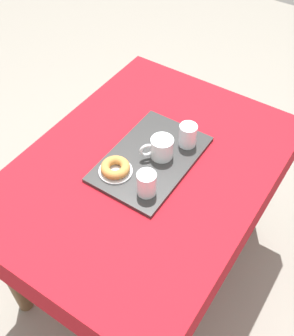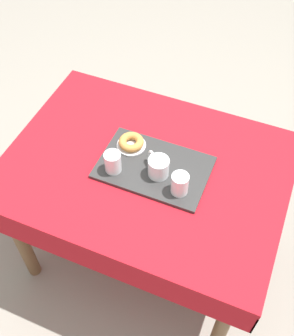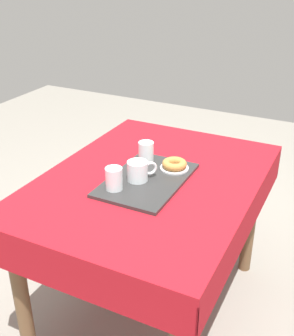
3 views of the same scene
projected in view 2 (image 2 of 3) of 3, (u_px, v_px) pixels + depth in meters
ground_plane at (146, 249)px, 2.32m from camera, size 6.00×6.00×0.00m
dining_table at (146, 182)px, 1.84m from camera, size 1.17×0.87×0.73m
serving_tray at (154, 168)px, 1.73m from camera, size 0.45×0.30×0.01m
tea_mug_left at (158, 167)px, 1.68m from camera, size 0.11×0.11×0.08m
water_glass_near at (113, 163)px, 1.69m from camera, size 0.07×0.07×0.09m
water_glass_far at (180, 185)px, 1.62m from camera, size 0.07×0.07×0.09m
donut_plate_left at (131, 145)px, 1.80m from camera, size 0.12×0.12×0.01m
sugar_donut_left at (131, 142)px, 1.78m from camera, size 0.11×0.11×0.03m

